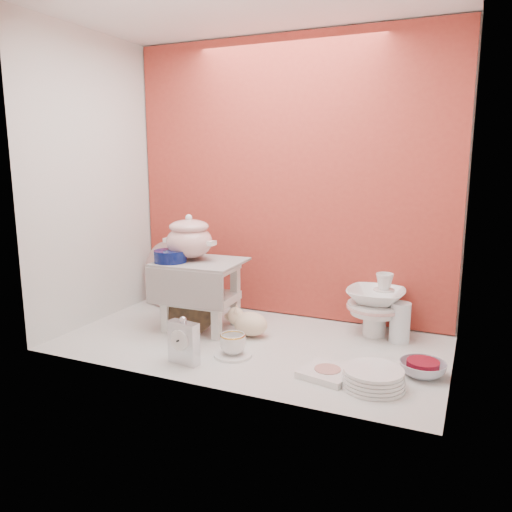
% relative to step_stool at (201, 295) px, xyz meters
% --- Properties ---
extents(ground, '(1.80, 1.80, 0.00)m').
position_rel_step_stool_xyz_m(ground, '(0.32, -0.08, -0.18)').
color(ground, silver).
rests_on(ground, ground).
extents(niche_shell, '(1.86, 1.03, 1.53)m').
position_rel_step_stool_xyz_m(niche_shell, '(0.32, 0.10, 0.75)').
color(niche_shell, '#B23A2C').
rests_on(niche_shell, ground).
extents(step_stool, '(0.43, 0.38, 0.36)m').
position_rel_step_stool_xyz_m(step_stool, '(0.00, 0.00, 0.00)').
color(step_stool, silver).
rests_on(step_stool, ground).
extents(soup_tureen, '(0.32, 0.32, 0.23)m').
position_rel_step_stool_xyz_m(soup_tureen, '(-0.07, 0.01, 0.30)').
color(soup_tureen, white).
rests_on(soup_tureen, step_stool).
extents(cobalt_bowl, '(0.17, 0.17, 0.06)m').
position_rel_step_stool_xyz_m(cobalt_bowl, '(-0.12, -0.09, 0.21)').
color(cobalt_bowl, '#0A134B').
rests_on(cobalt_bowl, step_stool).
extents(floral_platter, '(0.40, 0.20, 0.39)m').
position_rel_step_stool_xyz_m(floral_platter, '(-0.37, 0.24, 0.02)').
color(floral_platter, silver).
rests_on(floral_platter, ground).
extents(blue_white_vase, '(0.29, 0.29, 0.24)m').
position_rel_step_stool_xyz_m(blue_white_vase, '(-0.22, 0.28, -0.06)').
color(blue_white_vase, white).
rests_on(blue_white_vase, ground).
extents(lacquer_tray, '(0.27, 0.10, 0.26)m').
position_rel_step_stool_xyz_m(lacquer_tray, '(-0.01, -0.10, -0.05)').
color(lacquer_tray, black).
rests_on(lacquer_tray, ground).
extents(mantel_clock, '(0.15, 0.07, 0.21)m').
position_rel_step_stool_xyz_m(mantel_clock, '(0.16, -0.42, -0.08)').
color(mantel_clock, silver).
rests_on(mantel_clock, ground).
extents(plush_pig, '(0.27, 0.23, 0.13)m').
position_rel_step_stool_xyz_m(plush_pig, '(0.28, -0.01, -0.11)').
color(plush_pig, beige).
rests_on(plush_pig, ground).
extents(teacup_saucer, '(0.20, 0.20, 0.01)m').
position_rel_step_stool_xyz_m(teacup_saucer, '(0.31, -0.27, -0.17)').
color(teacup_saucer, white).
rests_on(teacup_saucer, ground).
extents(gold_rim_teacup, '(0.15, 0.15, 0.09)m').
position_rel_step_stool_xyz_m(gold_rim_teacup, '(0.31, -0.27, -0.12)').
color(gold_rim_teacup, white).
rests_on(gold_rim_teacup, teacup_saucer).
extents(lattice_dish, '(0.23, 0.23, 0.03)m').
position_rel_step_stool_xyz_m(lattice_dish, '(0.76, -0.30, -0.16)').
color(lattice_dish, white).
rests_on(lattice_dish, ground).
extents(dinner_plate_stack, '(0.28, 0.28, 0.07)m').
position_rel_step_stool_xyz_m(dinner_plate_stack, '(0.94, -0.32, -0.14)').
color(dinner_plate_stack, white).
rests_on(dinner_plate_stack, ground).
extents(crystal_bowl, '(0.24, 0.24, 0.06)m').
position_rel_step_stool_xyz_m(crystal_bowl, '(1.11, -0.14, -0.15)').
color(crystal_bowl, silver).
rests_on(crystal_bowl, ground).
extents(clear_glass_vase, '(0.12, 0.12, 0.19)m').
position_rel_step_stool_xyz_m(clear_glass_vase, '(0.96, 0.21, -0.08)').
color(clear_glass_vase, silver).
rests_on(clear_glass_vase, ground).
extents(porcelain_tower, '(0.35, 0.35, 0.32)m').
position_rel_step_stool_xyz_m(porcelain_tower, '(0.84, 0.25, -0.02)').
color(porcelain_tower, white).
rests_on(porcelain_tower, ground).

